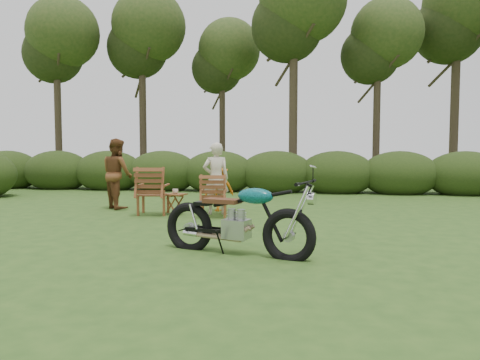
# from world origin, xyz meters

# --- Properties ---
(ground) EXTENTS (80.00, 80.00, 0.00)m
(ground) POSITION_xyz_m (0.00, 0.00, 0.00)
(ground) COLOR #294C19
(ground) RESTS_ON ground
(tree_line) EXTENTS (22.52, 11.62, 8.14)m
(tree_line) POSITION_xyz_m (0.50, 9.74, 3.81)
(tree_line) COLOR #3A2A1F
(tree_line) RESTS_ON ground
(motorcycle) EXTENTS (2.33, 1.42, 1.25)m
(motorcycle) POSITION_xyz_m (0.19, -0.32, 0.00)
(motorcycle) COLOR #0C959C
(motorcycle) RESTS_ON ground
(lawn_chair_right) EXTENTS (0.72, 0.72, 0.92)m
(lawn_chair_right) POSITION_xyz_m (-0.88, 3.09, 0.00)
(lawn_chair_right) COLOR brown
(lawn_chair_right) RESTS_ON ground
(lawn_chair_left) EXTENTS (0.81, 0.81, 1.06)m
(lawn_chair_left) POSITION_xyz_m (-2.29, 3.22, 0.00)
(lawn_chair_left) COLOR #5C2F17
(lawn_chair_left) RESTS_ON ground
(side_table) EXTENTS (0.56, 0.51, 0.47)m
(side_table) POSITION_xyz_m (-1.80, 3.23, 0.24)
(side_table) COLOR brown
(side_table) RESTS_ON ground
(cup) EXTENTS (0.15, 0.15, 0.11)m
(cup) POSITION_xyz_m (-1.79, 3.25, 0.53)
(cup) COLOR beige
(cup) RESTS_ON side_table
(adult_a) EXTENTS (0.68, 0.55, 1.61)m
(adult_a) POSITION_xyz_m (-0.91, 3.48, 0.00)
(adult_a) COLOR beige
(adult_a) RESTS_ON ground
(adult_b) EXTENTS (1.05, 1.05, 1.72)m
(adult_b) POSITION_xyz_m (-3.50, 4.05, 0.00)
(adult_b) COLOR brown
(adult_b) RESTS_ON ground
(child) EXTENTS (0.83, 0.74, 1.11)m
(child) POSITION_xyz_m (-0.93, 3.99, 0.00)
(child) COLOR orange
(child) RESTS_ON ground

